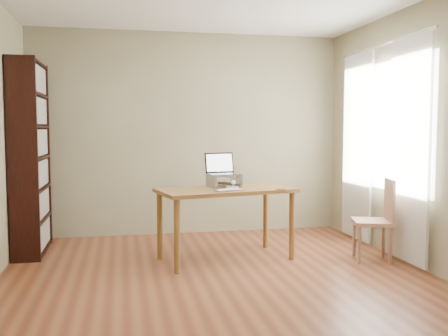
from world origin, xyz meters
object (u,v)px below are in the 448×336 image
laptop (223,169)px  keyboard (229,190)px  cat (225,181)px  chair (378,217)px  desk (226,198)px  bookshelf (31,158)px

laptop → keyboard: bearing=-103.8°
cat → chair: size_ratio=0.57×
desk → keyboard: keyboard is taller
bookshelf → desk: (2.03, -0.71, -0.40)m
keyboard → chair: chair is taller
keyboard → chair: 1.59m
bookshelf → keyboard: bookshelf is taller
cat → chair: 1.63m
keyboard → cat: cat is taller
laptop → cat: (0.02, -0.03, -0.12)m
keyboard → cat: bearing=67.0°
cat → chair: cat is taller
laptop → chair: size_ratio=0.43×
bookshelf → laptop: bookshelf is taller
laptop → chair: 1.69m
bookshelf → chair: bearing=-16.5°
cat → chair: (1.53, -0.46, -0.36)m
desk → cat: size_ratio=3.07×
bookshelf → chair: 3.77m
keyboard → chair: (1.55, -0.13, -0.30)m
bookshelf → cat: 2.15m
bookshelf → cat: (2.05, -0.60, -0.23)m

